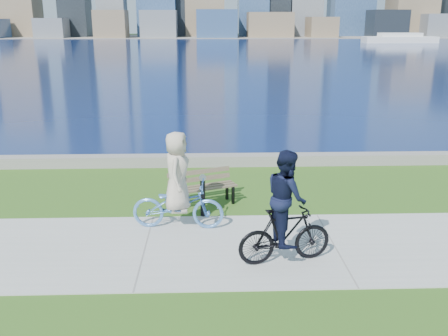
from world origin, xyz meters
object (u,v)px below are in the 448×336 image
Objects in this scene: park_bench at (202,185)px; cyclist_man at (286,217)px; cyclist_woman at (178,193)px; bollard_lamp at (203,193)px.

cyclist_man is (1.64, -3.28, 0.43)m from park_bench.
cyclist_man is at bearing -124.16° from cyclist_woman.
cyclist_woman is 2.81m from cyclist_man.
cyclist_man reaches higher than cyclist_woman.
bollard_lamp is 0.92m from cyclist_woman.
bollard_lamp is at bearing -34.04° from cyclist_woman.
cyclist_man reaches higher than park_bench.
cyclist_woman is (-0.56, -0.69, 0.24)m from bollard_lamp.
bollard_lamp reaches higher than park_bench.
cyclist_woman reaches higher than bollard_lamp.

